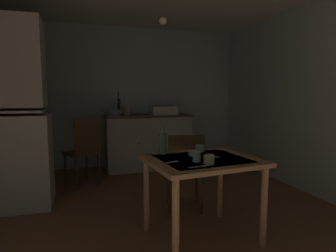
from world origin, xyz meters
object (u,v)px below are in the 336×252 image
object	(u,v)px
chair_by_counter	(84,150)
chair_far_side	(185,169)
dining_table	(202,170)
serving_bowl_wide	(194,153)
hutch_cabinet	(6,121)
mixing_bowl_counter	(114,113)
mug_tall	(200,148)
glass_bottle	(163,143)
hand_pump	(119,105)
sink_basin	(163,110)

from	to	relation	value
chair_by_counter	chair_far_side	bearing A→B (deg)	-49.55
dining_table	serving_bowl_wide	bearing A→B (deg)	97.73
hutch_cabinet	mixing_bowl_counter	distance (m)	1.80
mug_tall	glass_bottle	distance (m)	0.40
chair_by_counter	mixing_bowl_counter	bearing A→B (deg)	52.47
glass_bottle	chair_far_side	bearing A→B (deg)	46.37
hutch_cabinet	hand_pump	distance (m)	1.94
mixing_bowl_counter	dining_table	distance (m)	2.58
chair_by_counter	sink_basin	bearing A→B (deg)	27.21
hutch_cabinet	mug_tall	world-z (taller)	hutch_cabinet
mug_tall	chair_far_side	bearing A→B (deg)	95.72
mixing_bowl_counter	dining_table	xyz separation A→B (m)	(0.49, -2.51, -0.36)
sink_basin	mixing_bowl_counter	world-z (taller)	sink_basin
sink_basin	hand_pump	distance (m)	0.77
sink_basin	glass_bottle	xyz separation A→B (m)	(-0.65, -2.30, -0.17)
chair_far_side	glass_bottle	size ratio (longest dim) A/B	3.25
dining_table	glass_bottle	xyz separation A→B (m)	(-0.29, 0.26, 0.21)
hutch_cabinet	serving_bowl_wide	distance (m)	2.12
mixing_bowl_counter	hand_pump	bearing A→B (deg)	45.62
hutch_cabinet	chair_far_side	world-z (taller)	hutch_cabinet
chair_by_counter	dining_table	bearing A→B (deg)	-62.10
hand_pump	chair_far_side	distance (m)	2.12
serving_bowl_wide	hutch_cabinet	bearing A→B (deg)	147.73
hutch_cabinet	mug_tall	distance (m)	2.15
dining_table	chair_by_counter	world-z (taller)	chair_by_counter
dining_table	chair_by_counter	xyz separation A→B (m)	(-0.99, 1.86, -0.11)
mixing_bowl_counter	serving_bowl_wide	world-z (taller)	mixing_bowl_counter
sink_basin	dining_table	world-z (taller)	sink_basin
glass_bottle	serving_bowl_wide	bearing A→B (deg)	-22.29
mixing_bowl_counter	mug_tall	xyz separation A→B (m)	(0.59, -2.21, -0.22)
hutch_cabinet	mug_tall	bearing A→B (deg)	-27.25
mixing_bowl_counter	sink_basin	bearing A→B (deg)	3.34
mixing_bowl_counter	glass_bottle	xyz separation A→B (m)	(0.20, -2.25, -0.14)
mixing_bowl_counter	chair_far_side	distance (m)	2.02
serving_bowl_wide	glass_bottle	distance (m)	0.30
sink_basin	chair_far_side	world-z (taller)	sink_basin
sink_basin	hand_pump	bearing A→B (deg)	176.61
mixing_bowl_counter	chair_by_counter	size ratio (longest dim) A/B	0.22
hutch_cabinet	dining_table	size ratio (longest dim) A/B	2.09
glass_bottle	sink_basin	bearing A→B (deg)	74.13
sink_basin	glass_bottle	size ratio (longest dim) A/B	1.66
sink_basin	mug_tall	bearing A→B (deg)	-96.72
hand_pump	mixing_bowl_counter	size ratio (longest dim) A/B	1.86
dining_table	mug_tall	distance (m)	0.34
sink_basin	chair_far_side	distance (m)	2.02
sink_basin	dining_table	xyz separation A→B (m)	(-0.37, -2.56, -0.38)
hand_pump	chair_far_side	bearing A→B (deg)	-76.79
sink_basin	mug_tall	size ratio (longest dim) A/B	5.01
hutch_cabinet	mug_tall	size ratio (longest dim) A/B	24.10
sink_basin	serving_bowl_wide	xyz separation A→B (m)	(-0.39, -2.41, -0.26)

